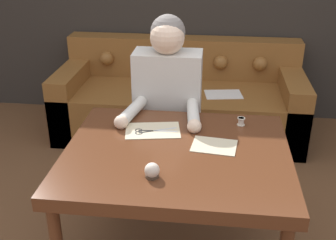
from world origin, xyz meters
TOP-DOWN VIEW (x-y plane):
  - dining_table at (-0.00, 0.06)m, footprint 1.15×0.96m
  - couch at (-0.13, 1.76)m, footprint 2.17×0.90m
  - person at (-0.12, 0.69)m, footprint 0.49×0.61m
  - pattern_paper_main at (-0.16, 0.26)m, footprint 0.33×0.25m
  - pattern_paper_offcut at (0.19, 0.12)m, footprint 0.25×0.20m
  - scissors at (-0.18, 0.25)m, footprint 0.24×0.11m
  - thread_spool at (0.34, 0.39)m, footprint 0.04×0.04m
  - pin_cushion at (-0.09, -0.20)m, footprint 0.07×0.07m

SIDE VIEW (x-z plane):
  - couch at x=-0.13m, z-range -0.11..0.70m
  - dining_table at x=0.00m, z-range 0.29..1.03m
  - person at x=-0.12m, z-range 0.02..1.31m
  - pattern_paper_main at x=-0.16m, z-range 0.74..0.74m
  - pattern_paper_offcut at x=0.19m, z-range 0.74..0.74m
  - scissors at x=-0.18m, z-range 0.74..0.74m
  - thread_spool at x=0.34m, z-range 0.74..0.78m
  - pin_cushion at x=-0.09m, z-range 0.74..0.81m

